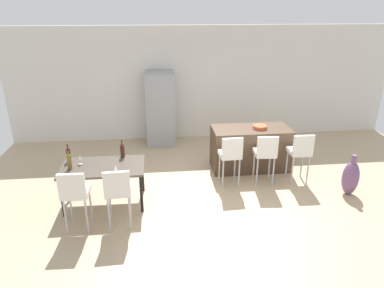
% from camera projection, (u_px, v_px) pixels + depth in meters
% --- Properties ---
extents(ground_plane, '(10.00, 10.00, 0.00)m').
position_uv_depth(ground_plane, '(225.00, 191.00, 6.73)').
color(ground_plane, tan).
extents(back_wall, '(10.00, 0.12, 2.90)m').
position_uv_depth(back_wall, '(204.00, 83.00, 9.08)').
color(back_wall, silver).
rests_on(back_wall, ground_plane).
extents(kitchen_island, '(1.65, 0.76, 0.92)m').
position_uv_depth(kitchen_island, '(250.00, 148.00, 7.55)').
color(kitchen_island, '#4C3828').
rests_on(kitchen_island, ground_plane).
extents(bar_chair_left, '(0.42, 0.42, 1.05)m').
position_uv_depth(bar_chair_left, '(231.00, 153.00, 6.69)').
color(bar_chair_left, white).
rests_on(bar_chair_left, ground_plane).
extents(bar_chair_middle, '(0.43, 0.43, 1.05)m').
position_uv_depth(bar_chair_middle, '(266.00, 152.00, 6.76)').
color(bar_chair_middle, white).
rests_on(bar_chair_middle, ground_plane).
extents(bar_chair_right, '(0.41, 0.41, 1.05)m').
position_uv_depth(bar_chair_right, '(300.00, 150.00, 6.83)').
color(bar_chair_right, white).
rests_on(bar_chair_right, ground_plane).
extents(dining_table, '(1.44, 0.86, 0.74)m').
position_uv_depth(dining_table, '(103.00, 169.00, 6.10)').
color(dining_table, '#4C4238').
rests_on(dining_table, ground_plane).
extents(dining_chair_near, '(0.41, 0.41, 1.05)m').
position_uv_depth(dining_chair_near, '(75.00, 191.00, 5.33)').
color(dining_chair_near, white).
rests_on(dining_chair_near, ground_plane).
extents(dining_chair_far, '(0.42, 0.42, 1.05)m').
position_uv_depth(dining_chair_far, '(118.00, 189.00, 5.39)').
color(dining_chair_far, white).
rests_on(dining_chair_far, ground_plane).
extents(wine_bottle_near, '(0.08, 0.08, 0.33)m').
position_uv_depth(wine_bottle_near, '(122.00, 150.00, 6.39)').
color(wine_bottle_near, '#471E19').
rests_on(wine_bottle_near, dining_table).
extents(wine_bottle_middle, '(0.08, 0.08, 0.32)m').
position_uv_depth(wine_bottle_middle, '(69.00, 162.00, 5.93)').
color(wine_bottle_middle, brown).
rests_on(wine_bottle_middle, dining_table).
extents(wine_bottle_left, '(0.08, 0.08, 0.33)m').
position_uv_depth(wine_bottle_left, '(68.00, 155.00, 6.21)').
color(wine_bottle_left, '#471E19').
rests_on(wine_bottle_left, dining_table).
extents(wine_glass_right, '(0.07, 0.07, 0.17)m').
position_uv_depth(wine_glass_right, '(115.00, 168.00, 5.72)').
color(wine_glass_right, silver).
rests_on(wine_glass_right, dining_table).
extents(wine_glass_far, '(0.07, 0.07, 0.17)m').
position_uv_depth(wine_glass_far, '(80.00, 158.00, 6.10)').
color(wine_glass_far, silver).
rests_on(wine_glass_far, dining_table).
extents(refrigerator, '(0.72, 0.68, 1.84)m').
position_uv_depth(refrigerator, '(160.00, 109.00, 8.76)').
color(refrigerator, '#939699').
rests_on(refrigerator, ground_plane).
extents(fruit_bowl, '(0.29, 0.29, 0.07)m').
position_uv_depth(fruit_bowl, '(260.00, 127.00, 7.35)').
color(fruit_bowl, '#C6512D').
rests_on(fruit_bowl, kitchen_island).
extents(floor_vase, '(0.30, 0.30, 0.81)m').
position_uv_depth(floor_vase, '(350.00, 178.00, 6.52)').
color(floor_vase, '#704C75').
rests_on(floor_vase, ground_plane).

